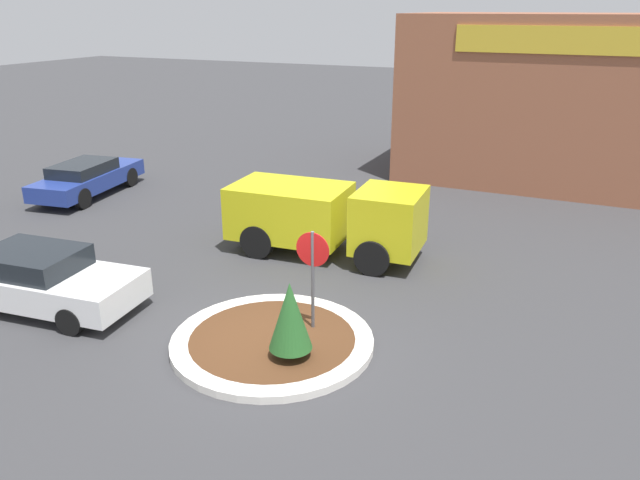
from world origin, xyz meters
TOP-DOWN VIEW (x-y plane):
  - ground_plane at (0.00, 0.00)m, footprint 120.00×120.00m
  - traffic_island at (0.00, 0.00)m, footprint 4.15×4.15m
  - stop_sign at (0.56, 0.76)m, footprint 0.73×0.07m
  - island_shrub at (0.67, -0.48)m, footprint 0.84×0.84m
  - utility_truck at (-1.09, 5.04)m, footprint 5.41×2.39m
  - storefront_building at (5.65, 16.16)m, footprint 15.07×6.07m
  - parked_sedan_blue at (-11.28, 6.72)m, footprint 2.39×4.98m
  - parked_sedan_white at (-5.60, -0.66)m, footprint 4.67×2.30m

SIDE VIEW (x-z plane):
  - ground_plane at x=0.00m, z-range 0.00..0.00m
  - traffic_island at x=0.00m, z-range 0.00..0.16m
  - parked_sedan_blue at x=-11.28m, z-range 0.04..1.31m
  - parked_sedan_white at x=-5.60m, z-range 0.01..1.39m
  - island_shrub at x=0.67m, z-range 0.26..1.82m
  - utility_truck at x=-1.09m, z-range 0.13..2.14m
  - stop_sign at x=0.56m, z-range 0.45..2.75m
  - storefront_building at x=5.65m, z-range 0.00..6.27m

